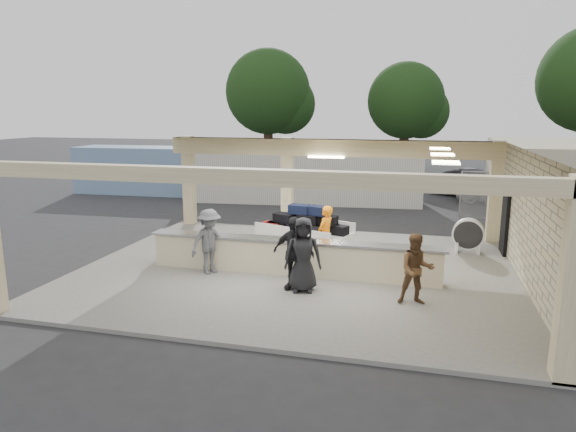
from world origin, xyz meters
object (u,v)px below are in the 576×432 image
(luggage_cart, at_px, (305,227))
(passenger_b, at_px, (294,253))
(container_blue, at_px, (164,171))
(passenger_a, at_px, (416,269))
(container_white, at_px, (303,177))
(car_dark, at_px, (474,183))
(passenger_d, at_px, (303,255))
(car_white_a, at_px, (510,189))
(drum_fan, at_px, (468,234))
(passenger_c, at_px, (210,241))
(baggage_handler, at_px, (325,235))
(baggage_counter, at_px, (292,257))

(luggage_cart, distance_m, passenger_b, 3.23)
(container_blue, bearing_deg, passenger_a, -47.46)
(container_white, bearing_deg, car_dark, 18.65)
(passenger_b, distance_m, passenger_d, 0.27)
(passenger_d, bearing_deg, passenger_b, 150.88)
(passenger_d, distance_m, car_white_a, 16.60)
(luggage_cart, bearing_deg, container_blue, 153.76)
(drum_fan, height_order, passenger_a, passenger_a)
(passenger_c, height_order, container_blue, container_blue)
(passenger_b, bearing_deg, car_dark, 80.46)
(passenger_b, bearing_deg, container_blue, 138.10)
(drum_fan, xyz_separation_m, car_white_a, (2.75, 10.29, 0.02))
(drum_fan, xyz_separation_m, passenger_b, (-4.54, -4.67, 0.35))
(passenger_c, relative_size, car_white_a, 0.37)
(luggage_cart, distance_m, container_white, 9.84)
(drum_fan, height_order, passenger_c, passenger_c)
(passenger_b, xyz_separation_m, container_white, (-2.70, 12.78, 0.22))
(passenger_b, bearing_deg, baggage_handler, 90.76)
(baggage_counter, height_order, luggage_cart, luggage_cart)
(baggage_handler, bearing_deg, container_white, -143.87)
(baggage_handler, height_order, container_blue, container_blue)
(passenger_a, bearing_deg, drum_fan, 62.76)
(luggage_cart, height_order, drum_fan, luggage_cart)
(baggage_counter, height_order, drum_fan, drum_fan)
(passenger_a, distance_m, container_white, 14.24)
(passenger_d, bearing_deg, passenger_c, 152.26)
(baggage_counter, height_order, car_white_a, car_white_a)
(passenger_a, height_order, container_blue, container_blue)
(passenger_a, height_order, car_dark, passenger_a)
(baggage_counter, bearing_deg, luggage_cart, 92.75)
(passenger_d, bearing_deg, baggage_handler, 74.30)
(passenger_c, xyz_separation_m, passenger_d, (2.80, -0.74, 0.03))
(passenger_a, bearing_deg, luggage_cart, 124.64)
(passenger_d, bearing_deg, container_white, 89.99)
(baggage_handler, relative_size, passenger_d, 0.92)
(baggage_counter, relative_size, passenger_d, 4.37)
(luggage_cart, height_order, passenger_d, passenger_d)
(baggage_handler, height_order, passenger_d, passenger_d)
(luggage_cart, height_order, baggage_handler, baggage_handler)
(baggage_counter, relative_size, car_dark, 1.87)
(luggage_cart, relative_size, container_blue, 0.31)
(passenger_a, bearing_deg, car_dark, 70.74)
(car_dark, bearing_deg, car_white_a, -113.76)
(passenger_d, height_order, car_white_a, passenger_d)
(passenger_a, distance_m, container_blue, 19.36)
(passenger_c, bearing_deg, passenger_d, -70.18)
(luggage_cart, bearing_deg, passenger_b, -63.55)
(baggage_counter, distance_m, passenger_d, 1.44)
(passenger_c, distance_m, passenger_d, 2.89)
(luggage_cart, distance_m, container_blue, 14.48)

